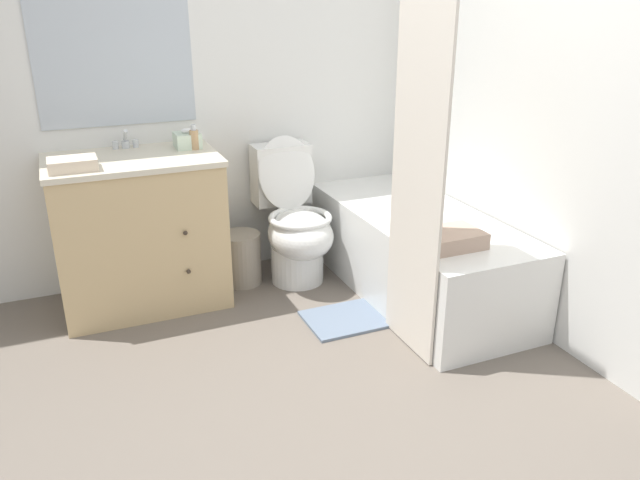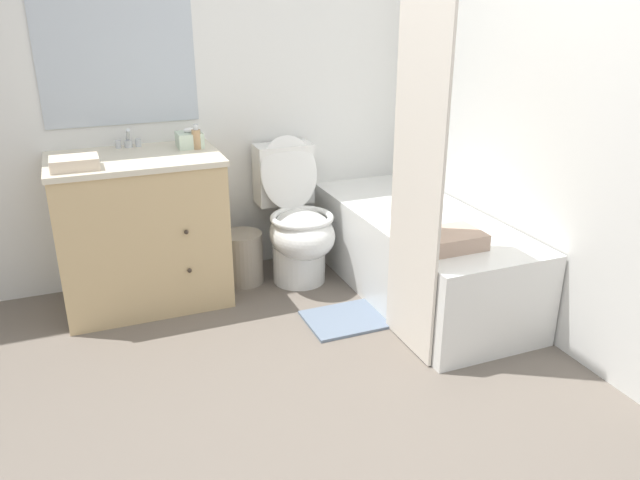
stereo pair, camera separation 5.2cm
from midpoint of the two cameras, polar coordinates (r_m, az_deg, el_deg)
name	(u,v)px [view 2 (the right image)]	position (r m, az deg, el deg)	size (l,w,h in m)	color
ground_plane	(371,425)	(2.71, 5.27, -16.53)	(14.00, 14.00, 0.00)	#6B6056
wall_back	(239,69)	(3.87, -7.00, 15.30)	(8.00, 0.06, 2.50)	silver
wall_right	(500,78)	(3.57, 16.58, 14.02)	(0.05, 2.81, 2.50)	silver
vanity_cabinet	(141,229)	(3.63, -15.62, 1.01)	(0.91, 0.61, 0.86)	tan
sink_faucet	(128,142)	(3.71, -16.75, 8.61)	(0.14, 0.12, 0.12)	silver
toilet	(297,224)	(3.79, -1.75, 1.44)	(0.38, 0.66, 0.87)	white
bathtub	(418,253)	(3.70, 9.36, -1.22)	(0.67, 1.60, 0.50)	white
shower_curtain	(418,161)	(2.88, 9.45, 7.11)	(0.02, 0.44, 1.91)	silver
wastebasket	(243,258)	(3.85, -6.69, -1.63)	(0.25, 0.25, 0.32)	gray
tissue_box	(190,139)	(3.64, -11.44, 9.01)	(0.14, 0.15, 0.11)	silver
soap_dispenser	(196,138)	(3.58, -10.83, 9.11)	(0.05, 0.05, 0.14)	tan
hand_towel_folded	(74,163)	(3.33, -21.12, 6.58)	(0.23, 0.17, 0.06)	beige
bath_towel_folded	(450,239)	(3.16, 12.30, 0.05)	(0.31, 0.24, 0.08)	tan
bath_mat	(349,318)	(3.45, 3.12, -7.18)	(0.47, 0.35, 0.02)	slate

